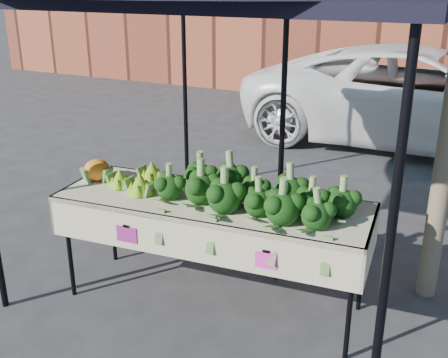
# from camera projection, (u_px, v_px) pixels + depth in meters

# --- Properties ---
(ground) EXTENTS (90.00, 90.00, 0.00)m
(ground) POSITION_uv_depth(u_px,v_px,m) (235.00, 311.00, 4.26)
(ground) COLOR #29292B
(table) EXTENTS (2.47, 1.03, 0.90)m
(table) POSITION_uv_depth(u_px,v_px,m) (213.00, 252.00, 4.23)
(table) COLOR #BDB499
(table) RESTS_ON ground
(canopy) EXTENTS (3.16, 3.16, 2.74)m
(canopy) POSITION_uv_depth(u_px,v_px,m) (246.00, 120.00, 4.46)
(canopy) COLOR black
(canopy) RESTS_ON ground
(broccoli_heap) EXTENTS (1.50, 0.60, 0.29)m
(broccoli_heap) POSITION_uv_depth(u_px,v_px,m) (253.00, 188.00, 3.91)
(broccoli_heap) COLOR black
(broccoli_heap) RESTS_ON table
(romanesco_cluster) EXTENTS (0.45, 0.49, 0.22)m
(romanesco_cluster) POSITION_uv_depth(u_px,v_px,m) (138.00, 173.00, 4.30)
(romanesco_cluster) COLOR #80B023
(romanesco_cluster) RESTS_ON table
(cauliflower_pair) EXTENTS (0.22, 0.22, 0.20)m
(cauliflower_pair) POSITION_uv_depth(u_px,v_px,m) (97.00, 168.00, 4.44)
(cauliflower_pair) COLOR orange
(cauliflower_pair) RESTS_ON table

